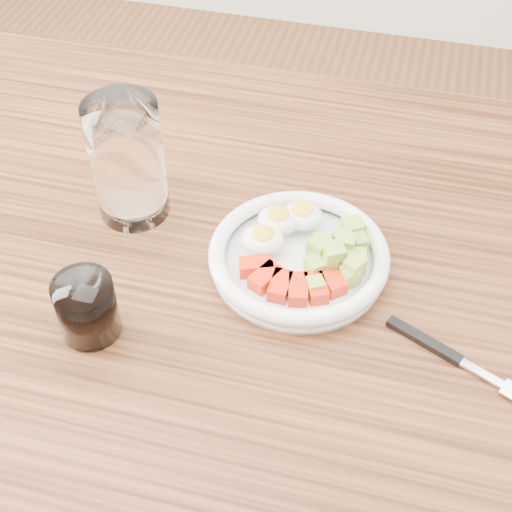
{
  "coord_description": "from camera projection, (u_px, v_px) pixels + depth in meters",
  "views": [
    {
      "loc": [
        0.13,
        -0.54,
        1.4
      ],
      "look_at": [
        -0.01,
        0.01,
        0.8
      ],
      "focal_mm": 50.0,
      "sensor_mm": 36.0,
      "label": 1
    }
  ],
  "objects": [
    {
      "name": "coffee_glass",
      "position": [
        87.0,
        308.0,
        0.76
      ],
      "size": [
        0.06,
        0.06,
        0.07
      ],
      "color": "white",
      "rests_on": "dining_table"
    },
    {
      "name": "fork",
      "position": [
        445.0,
        352.0,
        0.76
      ],
      "size": [
        0.17,
        0.09,
        0.01
      ],
      "color": "black",
      "rests_on": "dining_table"
    },
    {
      "name": "water_glass",
      "position": [
        128.0,
        161.0,
        0.86
      ],
      "size": [
        0.09,
        0.09,
        0.16
      ],
      "primitive_type": "cylinder",
      "color": "white",
      "rests_on": "dining_table"
    },
    {
      "name": "dining_table",
      "position": [
        262.0,
        333.0,
        0.91
      ],
      "size": [
        1.5,
        0.9,
        0.77
      ],
      "color": "brown",
      "rests_on": "ground"
    },
    {
      "name": "bowl",
      "position": [
        299.0,
        254.0,
        0.84
      ],
      "size": [
        0.21,
        0.21,
        0.05
      ],
      "color": "white",
      "rests_on": "dining_table"
    }
  ]
}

